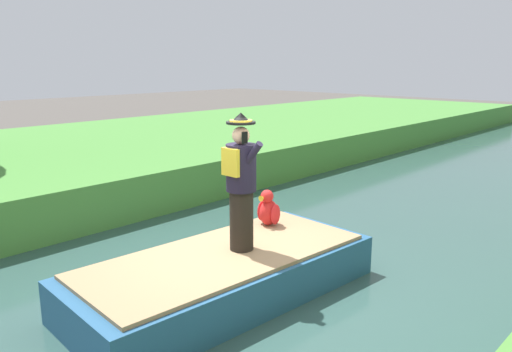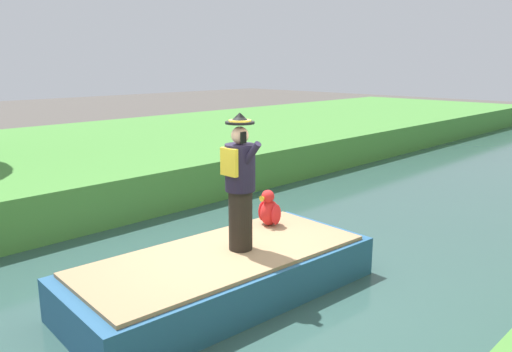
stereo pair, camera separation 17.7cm
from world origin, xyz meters
The scene contains 6 objects.
ground_plane centered at (0.00, 0.00, 0.00)m, with size 80.00×80.00×0.00m, color #4C4742.
canal_water centered at (0.00, 0.00, 0.05)m, with size 7.15×48.00×0.10m, color #2D4C47.
grass_bank_near centered at (-8.24, 0.00, 0.51)m, with size 9.33×48.00×1.01m, color #478438.
boat centered at (0.00, -0.27, 0.40)m, with size 2.09×4.32×0.61m.
person_pirate centered at (0.07, -0.01, 1.64)m, with size 0.61×0.42×1.85m.
parrot_plush centered at (-0.36, 1.01, 0.95)m, with size 0.36×0.34×0.57m.
Camera 1 is at (4.60, -4.56, 3.19)m, focal length 35.24 mm.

